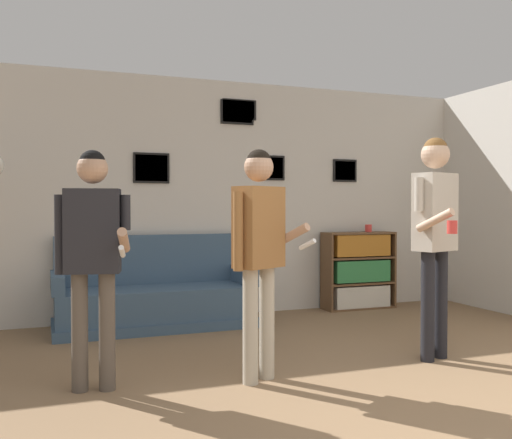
% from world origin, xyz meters
% --- Properties ---
extents(wall_back, '(8.60, 0.08, 2.70)m').
position_xyz_m(wall_back, '(0.00, 4.16, 1.36)').
color(wall_back, beige).
rests_on(wall_back, ground_plane).
extents(couch, '(2.03, 0.80, 0.94)m').
position_xyz_m(couch, '(-0.87, 3.75, 0.30)').
color(couch, '#3D5670').
rests_on(couch, ground_plane).
extents(bookshelf, '(0.90, 0.30, 0.94)m').
position_xyz_m(bookshelf, '(1.68, 3.94, 0.47)').
color(bookshelf, brown).
rests_on(bookshelf, ground_plane).
extents(person_player_foreground_left, '(0.49, 0.51, 1.63)m').
position_xyz_m(person_player_foreground_left, '(-1.64, 1.83, 1.00)').
color(person_player_foreground_left, brown).
rests_on(person_player_foreground_left, ground_plane).
extents(person_player_foreground_center, '(0.59, 0.38, 1.66)m').
position_xyz_m(person_player_foreground_center, '(-0.51, 1.63, 1.02)').
color(person_player_foreground_center, '#B7AD99').
rests_on(person_player_foreground_center, ground_plane).
extents(person_watcher_holding_cup, '(0.48, 0.54, 1.81)m').
position_xyz_m(person_watcher_holding_cup, '(1.04, 1.67, 1.13)').
color(person_watcher_holding_cup, black).
rests_on(person_watcher_holding_cup, ground_plane).
extents(drinking_cup, '(0.08, 0.08, 0.09)m').
position_xyz_m(drinking_cup, '(1.82, 3.94, 0.98)').
color(drinking_cup, red).
rests_on(drinking_cup, bookshelf).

